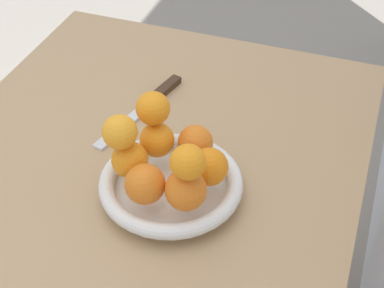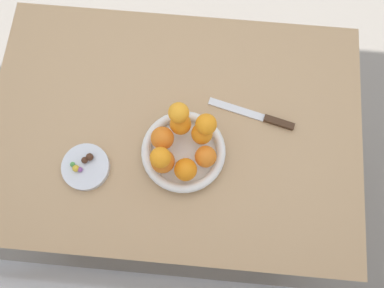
{
  "view_description": "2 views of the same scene",
  "coord_description": "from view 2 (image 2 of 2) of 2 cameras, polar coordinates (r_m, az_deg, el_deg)",
  "views": [
    {
      "loc": [
        0.6,
        0.34,
        1.45
      ],
      "look_at": [
        -0.03,
        0.11,
        0.86
      ],
      "focal_mm": 55.0,
      "sensor_mm": 36.0,
      "label": 1
    },
    {
      "loc": [
        -0.08,
        0.34,
        1.78
      ],
      "look_at": [
        -0.06,
        0.08,
        0.87
      ],
      "focal_mm": 35.0,
      "sensor_mm": 36.0,
      "label": 2
    }
  ],
  "objects": [
    {
      "name": "orange_1",
      "position": [
        1.02,
        1.51,
        1.58
      ],
      "size": [
        0.06,
        0.06,
        0.06
      ],
      "primitive_type": "sphere",
      "color": "orange",
      "rests_on": "fruit_bowl"
    },
    {
      "name": "orange_7",
      "position": [
        0.94,
        -4.84,
        -2.06
      ],
      "size": [
        0.05,
        0.05,
        0.05
      ],
      "primitive_type": "sphere",
      "color": "orange",
      "rests_on": "orange_4"
    },
    {
      "name": "fruit_bowl",
      "position": [
        1.05,
        -1.31,
        -1.16
      ],
      "size": [
        0.24,
        0.24,
        0.04
      ],
      "color": "white",
      "rests_on": "dining_table"
    },
    {
      "name": "candy_ball_0",
      "position": [
        1.08,
        -15.34,
        -1.92
      ],
      "size": [
        0.02,
        0.02,
        0.02
      ],
      "primitive_type": "sphere",
      "color": "#472819",
      "rests_on": "candy_dish"
    },
    {
      "name": "knife",
      "position": [
        1.12,
        10.13,
        4.18
      ],
      "size": [
        0.26,
        0.08,
        0.01
      ],
      "color": "#3F2819",
      "rests_on": "dining_table"
    },
    {
      "name": "orange_4",
      "position": [
        1.0,
        -4.47,
        -2.63
      ],
      "size": [
        0.07,
        0.07,
        0.07
      ],
      "primitive_type": "sphere",
      "color": "orange",
      "rests_on": "fruit_bowl"
    },
    {
      "name": "dining_table",
      "position": [
        1.18,
        -2.56,
        1.18
      ],
      "size": [
        1.1,
        0.76,
        0.74
      ],
      "color": "tan",
      "rests_on": "ground_plane"
    },
    {
      "name": "candy_ball_3",
      "position": [
        1.09,
        -17.74,
        -2.97
      ],
      "size": [
        0.01,
        0.01,
        0.01
      ],
      "primitive_type": "sphere",
      "color": "#4C9947",
      "rests_on": "candy_dish"
    },
    {
      "name": "candy_ball_2",
      "position": [
        1.08,
        -16.71,
        -3.75
      ],
      "size": [
        0.01,
        0.01,
        0.01
      ],
      "primitive_type": "sphere",
      "color": "#8C4C99",
      "rests_on": "candy_dish"
    },
    {
      "name": "ground_plane",
      "position": [
        1.82,
        -1.67,
        -4.8
      ],
      "size": [
        6.0,
        6.0,
        0.0
      ],
      "primitive_type": "plane",
      "color": "gray"
    },
    {
      "name": "candy_ball_4",
      "position": [
        1.08,
        -16.05,
        -2.39
      ],
      "size": [
        0.02,
        0.02,
        0.02
      ],
      "primitive_type": "sphere",
      "color": "#472819",
      "rests_on": "candy_dish"
    },
    {
      "name": "orange_6",
      "position": [
        0.98,
        -2.06,
        4.68
      ],
      "size": [
        0.06,
        0.06,
        0.06
      ],
      "primitive_type": "sphere",
      "color": "orange",
      "rests_on": "orange_2"
    },
    {
      "name": "orange_8",
      "position": [
        0.97,
        2.16,
        3.02
      ],
      "size": [
        0.06,
        0.06,
        0.06
      ],
      "primitive_type": "sphere",
      "color": "orange",
      "rests_on": "orange_1"
    },
    {
      "name": "orange_3",
      "position": [
        1.02,
        -4.54,
        0.89
      ],
      "size": [
        0.06,
        0.06,
        0.06
      ],
      "primitive_type": "sphere",
      "color": "orange",
      "rests_on": "fruit_bowl"
    },
    {
      "name": "orange_0",
      "position": [
        1.0,
        2.09,
        -1.93
      ],
      "size": [
        0.06,
        0.06,
        0.06
      ],
      "primitive_type": "sphere",
      "color": "orange",
      "rests_on": "fruit_bowl"
    },
    {
      "name": "candy_ball_1",
      "position": [
        1.08,
        -17.28,
        -3.56
      ],
      "size": [
        0.02,
        0.02,
        0.02
      ],
      "primitive_type": "sphere",
      "color": "gold",
      "rests_on": "candy_dish"
    },
    {
      "name": "orange_2",
      "position": [
        1.03,
        -1.77,
        3.07
      ],
      "size": [
        0.06,
        0.06,
        0.06
      ],
      "primitive_type": "sphere",
      "color": "orange",
      "rests_on": "fruit_bowl"
    },
    {
      "name": "candy_dish",
      "position": [
        1.1,
        -15.86,
        -3.39
      ],
      "size": [
        0.13,
        0.13,
        0.02
      ],
      "primitive_type": "cylinder",
      "color": "silver",
      "rests_on": "dining_table"
    },
    {
      "name": "orange_5",
      "position": [
        0.99,
        -0.98,
        -3.93
      ],
      "size": [
        0.06,
        0.06,
        0.06
      ],
      "primitive_type": "sphere",
      "color": "orange",
      "rests_on": "fruit_bowl"
    }
  ]
}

